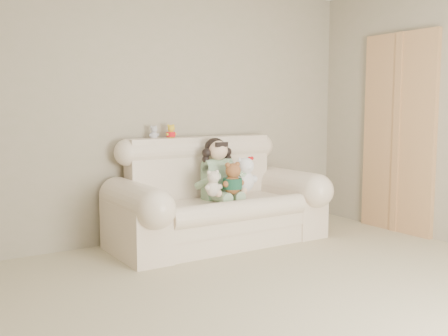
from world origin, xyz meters
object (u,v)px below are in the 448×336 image
Objects in this scene: sofa at (218,191)px; brown_teddy at (233,175)px; seated_child at (217,168)px; white_cat at (245,171)px; cream_teddy at (213,181)px.

brown_teddy is (0.05, -0.16, 0.17)m from sofa.
seated_child reaches higher than brown_teddy.
white_cat reaches higher than brown_teddy.
white_cat is at bearing -42.11° from seated_child.
brown_teddy is at bearing 173.92° from white_cat.
brown_teddy is at bearing -84.12° from seated_child.
white_cat is at bearing -25.26° from sofa.
sofa is 5.75× the size of brown_teddy.
seated_child is 0.27m from white_cat.
sofa is 0.32m from white_cat.
sofa is at bearing -113.76° from seated_child.
seated_child is at bearing 64.11° from sofa.
sofa is at bearing 26.44° from cream_teddy.
sofa is 0.24m from brown_teddy.
seated_child is (0.04, 0.08, 0.21)m from sofa.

